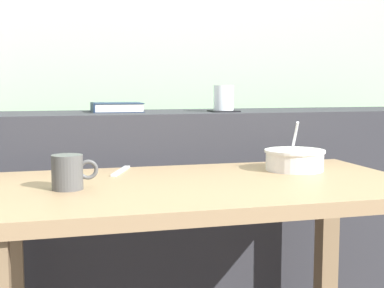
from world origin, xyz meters
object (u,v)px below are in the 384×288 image
(breakfast_table, at_px, (205,227))
(coaster_square, at_px, (223,111))
(closed_book, at_px, (116,107))
(soup_bowl, at_px, (295,160))
(fork_utensil, at_px, (121,171))
(ceramic_mug, at_px, (68,172))
(juice_glass, at_px, (224,99))

(breakfast_table, xyz_separation_m, coaster_square, (0.23, 0.55, 0.28))
(closed_book, distance_m, soup_bowl, 0.71)
(soup_bowl, bearing_deg, coaster_square, 100.82)
(fork_utensil, bearing_deg, soup_bowl, 9.98)
(ceramic_mug, bearing_deg, breakfast_table, 1.07)
(soup_bowl, bearing_deg, closed_book, 131.72)
(closed_book, relative_size, fork_utensil, 1.06)
(juice_glass, bearing_deg, ceramic_mug, -136.31)
(coaster_square, bearing_deg, fork_utensil, -142.52)
(breakfast_table, relative_size, coaster_square, 11.11)
(coaster_square, relative_size, ceramic_mug, 0.88)
(breakfast_table, bearing_deg, juice_glass, 67.11)
(closed_book, distance_m, fork_utensil, 0.45)
(juice_glass, relative_size, ceramic_mug, 0.82)
(coaster_square, distance_m, closed_book, 0.39)
(fork_utensil, distance_m, ceramic_mug, 0.28)
(closed_book, height_order, fork_utensil, closed_book)
(juice_glass, bearing_deg, coaster_square, -90.00)
(breakfast_table, xyz_separation_m, soup_bowl, (0.31, 0.12, 0.15))
(soup_bowl, xyz_separation_m, ceramic_mug, (-0.66, -0.13, 0.01))
(coaster_square, bearing_deg, breakfast_table, -112.89)
(fork_utensil, bearing_deg, coaster_square, 59.02)
(closed_book, distance_m, ceramic_mug, 0.69)
(closed_book, xyz_separation_m, ceramic_mug, (-0.20, -0.65, -0.13))
(juice_glass, relative_size, fork_utensil, 0.54)
(breakfast_table, distance_m, soup_bowl, 0.37)
(coaster_square, xyz_separation_m, closed_book, (-0.38, 0.09, 0.01))
(breakfast_table, distance_m, juice_glass, 0.68)
(soup_bowl, xyz_separation_m, fork_utensil, (-0.51, 0.10, -0.03))
(closed_book, height_order, ceramic_mug, closed_book)
(ceramic_mug, bearing_deg, coaster_square, 43.69)
(coaster_square, xyz_separation_m, juice_glass, (0.00, 0.00, 0.05))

